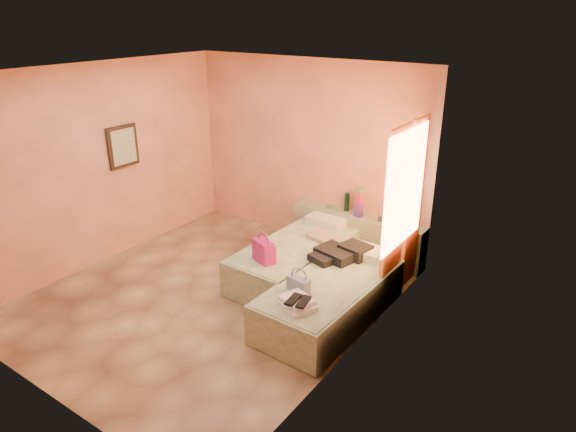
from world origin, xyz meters
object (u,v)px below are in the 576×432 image
at_px(blue_handbag, 299,285).
at_px(flower_vase, 409,219).
at_px(bed_right, 330,299).
at_px(towel_stack, 297,303).
at_px(headboard_ledge, 357,235).
at_px(magenta_handbag, 264,251).
at_px(bed_left, 296,260).
at_px(water_bottle, 347,202).
at_px(green_book, 385,220).

bearing_deg(blue_handbag, flower_vase, 87.82).
xyz_separation_m(bed_right, flower_vase, (0.25, 1.67, 0.52)).
bearing_deg(flower_vase, towel_stack, -96.05).
xyz_separation_m(headboard_ledge, bed_right, (0.52, -1.67, -0.08)).
height_order(bed_right, towel_stack, towel_stack).
height_order(bed_right, magenta_handbag, magenta_handbag).
xyz_separation_m(bed_right, blue_handbag, (-0.18, -0.42, 0.34)).
bearing_deg(bed_left, water_bottle, 83.65).
relative_size(flower_vase, towel_stack, 0.69).
bearing_deg(headboard_ledge, bed_left, -109.65).
bearing_deg(bed_left, towel_stack, -54.14).
bearing_deg(flower_vase, headboard_ledge, -179.98).
bearing_deg(water_bottle, bed_right, -66.67).
distance_m(water_bottle, green_book, 0.65).
bearing_deg(magenta_handbag, towel_stack, -13.70).
xyz_separation_m(water_bottle, flower_vase, (0.99, -0.06, -0.01)).
relative_size(bed_left, flower_vase, 8.24).
bearing_deg(blue_handbag, magenta_handbag, 163.03).
bearing_deg(flower_vase, bed_right, -98.38).
bearing_deg(water_bottle, green_book, -2.83).
distance_m(headboard_ledge, green_book, 0.54).
distance_m(bed_left, magenta_handbag, 0.77).
distance_m(headboard_ledge, bed_left, 1.12).
relative_size(magenta_handbag, towel_stack, 0.87).
relative_size(bed_left, green_book, 9.90).
relative_size(green_book, magenta_handbag, 0.66).
relative_size(bed_left, water_bottle, 7.36).
bearing_deg(bed_left, bed_right, -32.90).
distance_m(headboard_ledge, flower_vase, 0.89).
height_order(headboard_ledge, flower_vase, flower_vase).
bearing_deg(towel_stack, green_book, 92.42).
bearing_deg(bed_right, blue_handbag, -111.19).
height_order(green_book, magenta_handbag, magenta_handbag).
bearing_deg(headboard_ledge, bed_right, -72.55).
distance_m(bed_right, magenta_handbag, 1.02).
xyz_separation_m(headboard_ledge, bed_left, (-0.38, -1.05, -0.08)).
bearing_deg(towel_stack, magenta_handbag, 144.91).
height_order(bed_left, green_book, green_book).
xyz_separation_m(water_bottle, green_book, (0.64, -0.03, -0.12)).
height_order(bed_right, water_bottle, water_bottle).
bearing_deg(flower_vase, water_bottle, 176.78).
bearing_deg(blue_handbag, towel_stack, -49.63).
bearing_deg(bed_right, headboard_ledge, 109.11).
distance_m(flower_vase, blue_handbag, 2.14).
bearing_deg(magenta_handbag, bed_left, 107.44).
height_order(bed_right, blue_handbag, blue_handbag).
bearing_deg(bed_right, bed_left, 147.10).
relative_size(water_bottle, green_book, 1.35).
relative_size(water_bottle, flower_vase, 1.12).
relative_size(water_bottle, magenta_handbag, 0.89).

